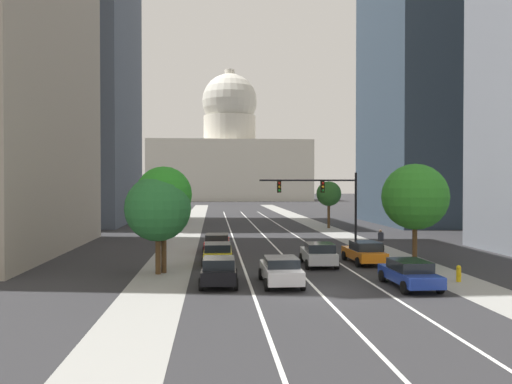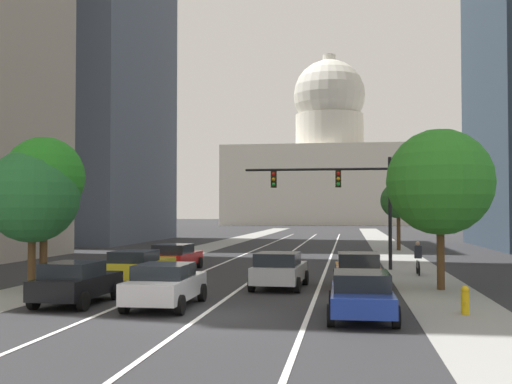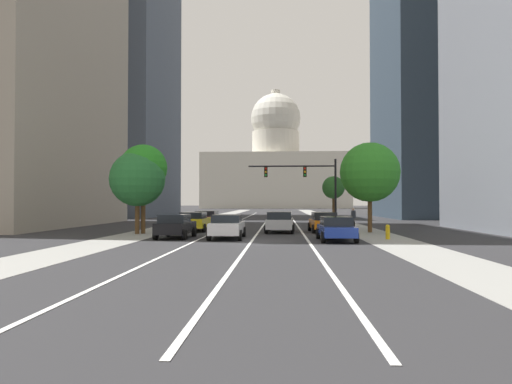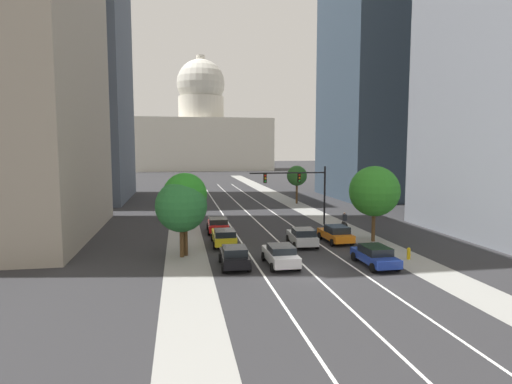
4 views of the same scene
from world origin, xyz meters
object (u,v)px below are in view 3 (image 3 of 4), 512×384
car_yellow (196,221)px  street_tree_mid_right (333,188)px  street_tree_near_left (137,179)px  street_tree_far_right (370,172)px  car_blue (336,228)px  traffic_signal_mast (307,179)px  cyclist (353,218)px  fire_hydrant (388,232)px  car_red (208,218)px  car_white (227,226)px  capitol_building (276,167)px  car_orange (324,222)px  car_black (176,226)px  car_silver (280,222)px  street_tree_mid_left (143,168)px

car_yellow → street_tree_mid_right: street_tree_mid_right is taller
street_tree_near_left → street_tree_far_right: size_ratio=0.87×
car_blue → car_yellow: (-9.80, 8.20, 0.03)m
car_blue → traffic_signal_mast: size_ratio=0.54×
cyclist → street_tree_far_right: (0.27, -5.99, 3.63)m
fire_hydrant → car_red: bearing=135.6°
car_white → fire_hydrant: 9.78m
car_blue → cyclist: (3.13, 13.44, 0.10)m
car_white → capitol_building: bearing=-0.8°
car_orange → street_tree_far_right: street_tree_far_right is taller
car_red → street_tree_mid_right: (13.56, 19.87, 3.36)m
car_white → car_blue: bearing=-100.6°
car_black → street_tree_near_left: size_ratio=0.70×
car_yellow → car_silver: bearing=-100.3°
car_red → cyclist: 12.94m
car_white → cyclist: bearing=-38.4°
cyclist → street_tree_mid_left: street_tree_mid_left is taller
car_orange → car_red: car_orange is taller
capitol_building → car_black: bearing=-92.1°
car_silver → car_blue: 7.62m
car_white → car_black: size_ratio=1.08×
car_white → traffic_signal_mast: size_ratio=0.53×
car_white → street_tree_mid_right: bearing=-17.6°
car_orange → car_black: same height
capitol_building → traffic_signal_mast: bearing=-88.0°
street_tree_near_left → car_white: bearing=-28.2°
car_red → street_tree_near_left: (-3.55, -9.08, 3.12)m
traffic_signal_mast → street_tree_far_right: street_tree_far_right is taller
capitol_building → car_silver: 128.41m
street_tree_mid_right → street_tree_mid_left: bearing=-120.5°
fire_hydrant → cyclist: 12.27m
car_red → fire_hydrant: (13.05, -12.79, -0.31)m
car_silver → car_orange: 3.37m
car_yellow → traffic_signal_mast: traffic_signal_mast is taller
traffic_signal_mast → street_tree_mid_right: traffic_signal_mast is taller
car_white → car_orange: car_orange is taller
traffic_signal_mast → cyclist: 6.00m
car_red → car_blue: bearing=-143.1°
capitol_building → fire_hydrant: capitol_building is taller
car_silver → traffic_signal_mast: 10.36m
cyclist → car_red: bearing=88.5°
car_orange → street_tree_far_right: size_ratio=0.66×
car_blue → fire_hydrant: car_blue is taller
car_silver → street_tree_mid_right: bearing=-11.8°
car_silver → street_tree_far_right: street_tree_far_right is taller
car_red → car_black: car_black is taller
car_black → traffic_signal_mast: bearing=-29.8°
car_red → traffic_signal_mast: bearing=-74.0°
car_silver → car_black: 8.54m
car_white → fire_hydrant: bearing=-90.4°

